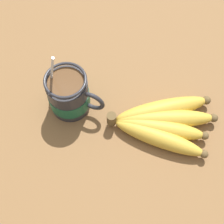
{
  "coord_description": "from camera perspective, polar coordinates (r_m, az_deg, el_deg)",
  "views": [
    {
      "loc": [
        17.62,
        -27.92,
        64.27
      ],
      "look_at": [
        7.17,
        -0.6,
        8.1
      ],
      "focal_mm": 50.0,
      "sensor_mm": 36.0,
      "label": 1
    }
  ],
  "objects": [
    {
      "name": "coffee_mug",
      "position": [
        0.66,
        -7.79,
        3.25
      ],
      "size": [
        13.19,
        8.75,
        16.38
      ],
      "color": "#28282D",
      "rests_on": "table"
    },
    {
      "name": "banana_bunch",
      "position": [
        0.66,
        9.14,
        -1.89
      ],
      "size": [
        21.77,
        15.76,
        4.3
      ],
      "color": "brown",
      "rests_on": "table"
    },
    {
      "name": "table",
      "position": [
        0.71,
        -5.26,
        -0.12
      ],
      "size": [
        124.76,
        124.76,
        3.57
      ],
      "color": "brown",
      "rests_on": "ground"
    }
  ]
}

